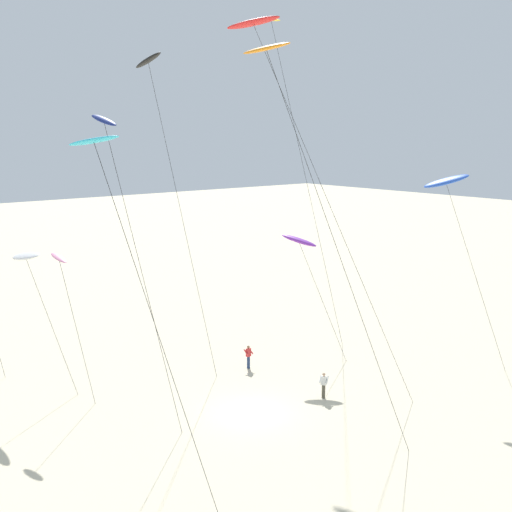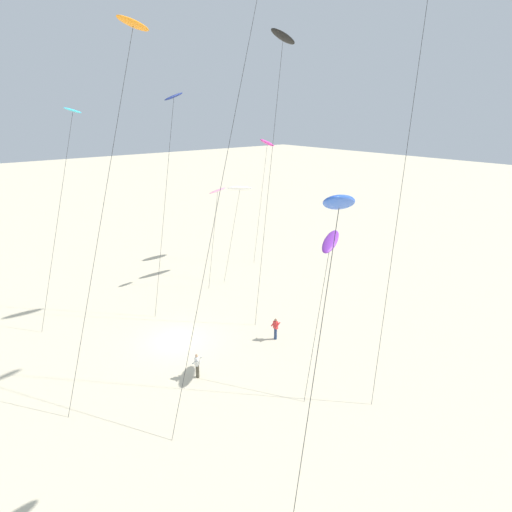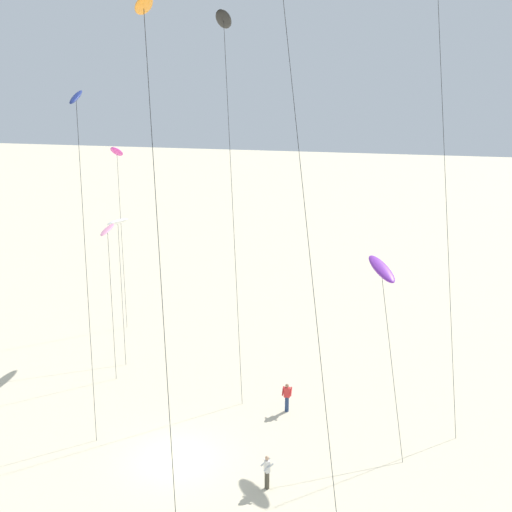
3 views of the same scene
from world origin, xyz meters
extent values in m
plane|color=beige|center=(0.00, 0.00, 0.00)|extent=(260.00, 260.00, 0.00)
ellipsoid|color=yellow|center=(10.69, 10.78, 24.84)|extent=(0.67, 1.91, 0.46)
cylinder|color=#262626|center=(12.05, 7.96, 12.38)|extent=(2.75, 5.68, 24.77)
ellipsoid|color=orange|center=(-0.05, -1.34, 20.61)|extent=(1.84, 2.69, 0.75)
cylinder|color=#262626|center=(1.73, -5.04, 10.26)|extent=(3.60, 7.43, 20.52)
ellipsoid|color=black|center=(-0.32, 10.28, 21.03)|extent=(1.16, 2.71, 1.19)
cylinder|color=#262626|center=(0.72, 8.13, 10.46)|extent=(2.11, 4.35, 20.93)
ellipsoid|color=pink|center=(-7.57, 9.09, 8.96)|extent=(0.60, 1.92, 0.53)
cylinder|color=#262626|center=(-7.09, 8.10, 4.45)|extent=(0.98, 2.01, 8.91)
ellipsoid|color=white|center=(-8.44, 12.32, 8.69)|extent=(1.40, 3.44, 1.09)
cylinder|color=#262626|center=(-7.66, 10.69, 4.28)|extent=(1.60, 3.28, 8.58)
ellipsoid|color=navy|center=(-6.45, 4.49, 17.00)|extent=(0.94, 1.99, 0.91)
cylinder|color=#262626|center=(-5.50, 2.51, 8.46)|extent=(1.94, 3.99, 16.92)
ellipsoid|color=#33BFE0|center=(-10.16, -2.13, 15.98)|extent=(1.89, 2.05, 0.66)
cylinder|color=#262626|center=(-8.90, -4.74, 7.95)|extent=(2.55, 5.26, 15.92)
ellipsoid|color=purple|center=(9.14, 5.73, 8.67)|extent=(1.99, 2.76, 1.01)
cylinder|color=#262626|center=(9.97, 4.02, 4.27)|extent=(1.68, 3.46, 8.54)
ellipsoid|color=blue|center=(15.89, -1.83, 13.11)|extent=(2.38, 3.14, 1.49)
cylinder|color=#262626|center=(16.92, -3.96, 6.49)|extent=(2.09, 4.30, 12.98)
ellipsoid|color=red|center=(3.95, 4.65, 23.09)|extent=(3.02, 2.91, 1.11)
cylinder|color=#262626|center=(6.32, -0.25, 11.49)|extent=(4.75, 9.83, 22.98)
cylinder|color=navy|center=(4.39, 5.76, 0.44)|extent=(0.22, 0.22, 0.88)
cube|color=red|center=(4.39, 5.76, 1.17)|extent=(0.35, 0.23, 0.58)
sphere|color=#9E7051|center=(4.39, 5.76, 1.57)|extent=(0.20, 0.20, 0.20)
cylinder|color=red|center=(4.61, 5.78, 1.22)|extent=(0.13, 0.51, 0.39)
cylinder|color=red|center=(4.17, 5.74, 1.22)|extent=(0.13, 0.51, 0.39)
cylinder|color=#4C4738|center=(4.84, -1.21, 0.44)|extent=(0.22, 0.22, 0.88)
cube|color=white|center=(4.84, -1.21, 1.17)|extent=(0.35, 0.39, 0.58)
sphere|color=tan|center=(4.84, -1.21, 1.57)|extent=(0.20, 0.20, 0.20)
cylinder|color=white|center=(4.95, -1.39, 1.22)|extent=(0.47, 0.34, 0.39)
cylinder|color=white|center=(4.72, -1.02, 1.22)|extent=(0.47, 0.34, 0.39)
camera|label=1|loc=(-21.57, -26.69, 16.15)|focal=43.44mm
camera|label=2|loc=(25.14, -12.99, 16.09)|focal=30.09mm
camera|label=3|loc=(10.24, -25.39, 18.05)|focal=44.49mm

